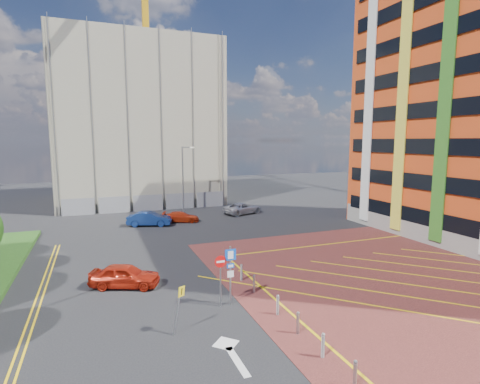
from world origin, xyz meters
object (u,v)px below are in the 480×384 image
lamp_back (184,176)px  car_blue_back (149,219)px  warning_sign (179,304)px  car_red_back (181,217)px  sign_cluster (227,270)px  car_silver_back (243,208)px  car_red_left (125,276)px

lamp_back → car_blue_back: lamp_back is taller
warning_sign → car_red_back: 23.80m
sign_cluster → car_silver_back: (9.96, 22.97, -1.29)m
lamp_back → warning_sign: bearing=-103.1°
lamp_back → warning_sign: (-6.78, -29.06, -2.93)m
car_silver_back → car_red_left: bearing=123.0°
car_blue_back → warning_sign: bearing=-166.8°
warning_sign → car_red_back: bearing=77.6°
car_red_left → car_red_back: 18.01m
car_red_left → car_blue_back: 16.38m
car_blue_back → car_red_back: 3.47m
car_silver_back → warning_sign: bearing=134.4°
lamp_back → car_red_back: (-1.66, -5.84, -3.80)m
warning_sign → car_blue_back: bearing=85.7°
lamp_back → sign_cluster: lamp_back is taller
warning_sign → car_red_left: warning_sign is taller
lamp_back → car_blue_back: bearing=-128.1°
sign_cluster → car_red_back: sign_cluster is taller
car_blue_back → car_red_back: bearing=-62.3°
lamp_back → car_red_back: 7.16m
lamp_back → car_red_left: (-8.64, -22.44, -3.66)m
sign_cluster → car_silver_back: bearing=66.5°
sign_cluster → car_silver_back: size_ratio=0.67×
car_blue_back → car_red_back: car_blue_back is taller
warning_sign → sign_cluster: bearing=34.3°
car_red_back → car_silver_back: size_ratio=0.80×
car_red_left → car_silver_back: bearing=-16.7°
lamp_back → warning_sign: size_ratio=3.55×
car_blue_back → car_silver_back: (11.25, 2.40, -0.06)m
lamp_back → warning_sign: lamp_back is taller
warning_sign → car_red_left: size_ratio=0.55×
warning_sign → car_blue_back: (1.71, 22.61, -0.70)m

